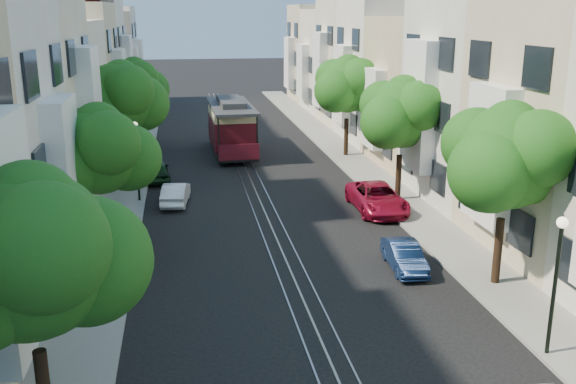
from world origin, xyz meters
name	(u,v)px	position (x,y,z in m)	size (l,w,h in m)	color
ground	(247,171)	(0.00, 28.00, 0.00)	(200.00, 200.00, 0.00)	black
sidewalk_east	(358,165)	(7.25, 28.00, 0.06)	(2.50, 80.00, 0.12)	gray
sidewalk_west	(129,174)	(-7.25, 28.00, 0.06)	(2.50, 80.00, 0.12)	gray
rail_left	(238,171)	(-0.55, 28.00, 0.01)	(0.06, 80.00, 0.02)	gray
rail_slot	(247,171)	(0.00, 28.00, 0.01)	(0.06, 80.00, 0.02)	gray
rail_right	(255,170)	(0.55, 28.00, 0.01)	(0.06, 80.00, 0.02)	gray
lane_line	(247,171)	(0.00, 28.00, 0.00)	(0.08, 80.00, 0.01)	tan
townhouses_east	(431,85)	(11.87, 27.91, 5.18)	(7.75, 72.00, 12.00)	beige
townhouses_west	(42,94)	(-11.87, 27.91, 5.08)	(7.75, 72.00, 11.76)	silver
tree_e_b	(508,160)	(7.26, 8.98, 4.73)	(4.93, 4.08, 6.68)	black
tree_e_c	(403,115)	(7.26, 19.98, 4.60)	(4.84, 3.99, 6.52)	black
tree_e_d	(348,86)	(7.26, 30.98, 4.87)	(5.01, 4.16, 6.85)	black
tree_w_a	(31,259)	(-7.14, 1.98, 4.73)	(4.93, 4.08, 6.68)	black
tree_w_b	(99,153)	(-7.14, 13.98, 4.40)	(4.72, 3.87, 6.27)	black
tree_w_c	(121,99)	(-7.14, 24.98, 5.07)	(5.13, 4.28, 7.09)	black
tree_w_d	(135,86)	(-7.14, 35.98, 4.60)	(4.84, 3.99, 6.52)	black
lamp_east	(557,266)	(6.30, 4.00, 2.85)	(0.32, 0.32, 4.16)	black
lamp_west	(136,149)	(-6.30, 22.00, 2.85)	(0.32, 0.32, 4.16)	black
cable_car	(231,124)	(-0.50, 33.43, 2.07)	(3.07, 9.16, 3.49)	black
parked_car_e_mid	(404,256)	(4.40, 10.99, 0.54)	(1.13, 3.25, 1.07)	#0C1C3E
parked_car_e_far	(377,198)	(5.60, 18.49, 0.69)	(2.28, 4.94, 1.37)	maroon
parked_car_w_mid	(176,193)	(-4.40, 21.37, 0.57)	(1.21, 3.46, 1.14)	white
parked_car_w_far	(157,171)	(-5.52, 26.37, 0.61)	(1.45, 3.59, 1.22)	black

